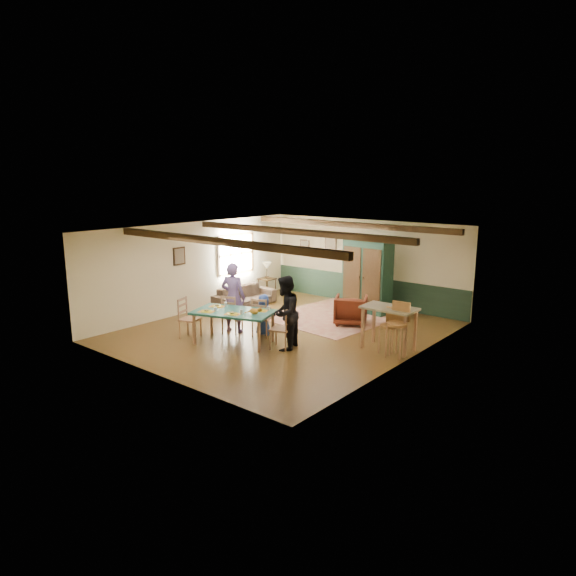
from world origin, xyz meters
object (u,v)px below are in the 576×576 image
Objects in this scene: bar_stool_left at (388,331)px; person_woman at (285,313)px; armoire at (367,275)px; counter_table at (389,329)px; cat at (254,311)px; bar_stool_right at (397,331)px; person_man at (233,297)px; dining_chair_end_right at (281,328)px; end_table at (267,287)px; dining_chair_far_right at (262,317)px; table_lamp at (267,270)px; sofa at (245,296)px; armchair at (351,310)px; dining_chair_end_left at (190,318)px; dining_table at (234,327)px; dining_chair_far_left at (232,314)px; person_child at (264,315)px.

person_woman is at bearing -142.59° from bar_stool_left.
counter_table is (2.23, -2.73, -0.62)m from armoire.
cat is 3.34m from bar_stool_right.
dining_chair_end_right is at bearing 152.70° from person_man.
end_table is at bearing -153.03° from person_woman.
person_man is at bearing -60.08° from end_table.
dining_chair_far_right is 1.82× the size of table_lamp.
dining_chair_end_right is 0.58× the size of person_woman.
counter_table is (3.86, 1.28, -0.40)m from person_man.
bar_stool_right reaches higher than end_table.
person_man is (-1.85, 0.27, 0.41)m from dining_chair_end_right.
sofa is (-2.57, 1.99, -0.20)m from dining_chair_far_right.
person_woman reaches higher than sofa.
armchair is 2.81m from bar_stool_right.
person_man is at bearing -43.15° from dining_chair_end_left.
armoire is at bearing -102.95° from armchair.
bar_stool_left reaches higher than cat.
dining_table is 1.81× the size of bar_stool_left.
dining_chair_far_left is at bearing -46.17° from dining_chair_end_left.
dining_table reaches higher than end_table.
person_child is 1.93× the size of table_lamp.
person_child is 3.21m from counter_table.
dining_chair_end_left is 1.82× the size of table_lamp.
dining_chair_far_right is 4.61m from table_lamp.
dining_table is 3.16× the size of end_table.
counter_table is 0.55m from bar_stool_right.
armoire is (0.82, 3.73, 0.60)m from person_child.
dining_chair_far_left is 0.86m from dining_chair_far_right.
table_lamp is (-2.94, 3.43, 0.35)m from person_child.
bar_stool_right is (3.44, 0.63, 0.09)m from person_child.
counter_table is at bearing -179.31° from dining_chair_far_right.
armoire is 3.58m from counter_table.
dining_chair_far_right is at bearing 174.29° from person_man.
end_table is 6.98m from bar_stool_right.
dining_chair_far_right is at bearing 100.37° from cat.
dining_chair_end_right is (1.82, -0.19, 0.00)m from dining_chair_far_left.
armoire is 2.14× the size of bar_stool_left.
dining_chair_far_left is 0.48× the size of sofa.
person_man is at bearing -115.87° from person_woman.
cat is at bearing 50.10° from armchair.
dining_chair_end_right is at bearing -82.61° from armoire.
person_child is at bearing 99.46° from cat.
sofa is at bearing 173.89° from bar_stool_left.
armoire is 1.08× the size of sofa.
dining_chair_end_left is 4.93m from bar_stool_left.
dining_chair_far_right is 3.49m from bar_stool_right.
dining_chair_end_left is 0.95× the size of person_child.
table_lamp reaches higher than dining_chair_end_left.
end_table is 0.58m from table_lamp.
armoire reaches higher than person_man.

